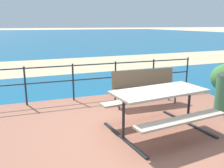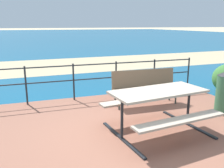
# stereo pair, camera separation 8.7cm
# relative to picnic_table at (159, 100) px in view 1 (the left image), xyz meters

# --- Properties ---
(ground_plane) EXTENTS (240.00, 240.00, 0.00)m
(ground_plane) POSITION_rel_picnic_table_xyz_m (-0.52, 0.04, -0.67)
(ground_plane) COLOR beige
(patio_paving) EXTENTS (6.40, 5.20, 0.06)m
(patio_paving) POSITION_rel_picnic_table_xyz_m (-0.52, 0.04, -0.64)
(patio_paving) COLOR #935B47
(patio_paving) RESTS_ON ground
(sea_water) EXTENTS (90.00, 90.00, 0.01)m
(sea_water) POSITION_rel_picnic_table_xyz_m (-0.52, 40.04, -0.66)
(sea_water) COLOR #145B84
(sea_water) RESTS_ON ground
(beach_strip) EXTENTS (54.12, 6.43, 0.01)m
(beach_strip) POSITION_rel_picnic_table_xyz_m (-0.52, 8.43, -0.66)
(beach_strip) COLOR tan
(beach_strip) RESTS_ON ground
(picnic_table) EXTENTS (1.90, 1.69, 0.80)m
(picnic_table) POSITION_rel_picnic_table_xyz_m (0.00, 0.00, 0.00)
(picnic_table) COLOR tan
(picnic_table) RESTS_ON patio_paving
(park_bench) EXTENTS (1.68, 0.46, 0.86)m
(park_bench) POSITION_rel_picnic_table_xyz_m (0.50, 1.54, -0.09)
(park_bench) COLOR #7A6047
(park_bench) RESTS_ON patio_paving
(railing_fence) EXTENTS (5.94, 0.04, 0.97)m
(railing_fence) POSITION_rel_picnic_table_xyz_m (-0.52, 2.44, 0.01)
(railing_fence) COLOR #1E2328
(railing_fence) RESTS_ON patio_paving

